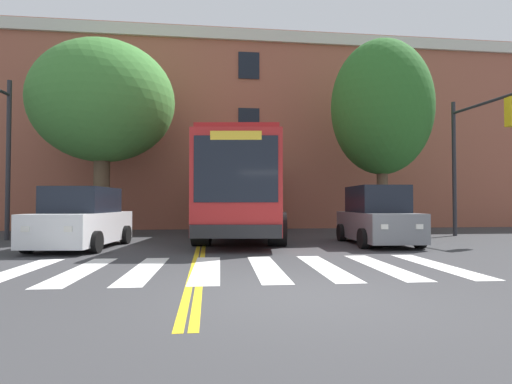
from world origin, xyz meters
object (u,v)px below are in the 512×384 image
(city_bus, at_px, (243,189))
(traffic_light_near_corner, at_px, (476,142))
(car_grey_far_lane, at_px, (377,218))
(street_tree_curbside_large, at_px, (382,108))
(car_white_near_lane, at_px, (82,220))
(street_tree_curbside_small, at_px, (103,103))

(city_bus, relative_size, traffic_light_near_corner, 1.94)
(car_grey_far_lane, distance_m, street_tree_curbside_large, 6.37)
(car_white_near_lane, xyz_separation_m, car_grey_far_lane, (9.19, -0.02, 0.03))
(city_bus, bearing_deg, car_white_near_lane, -147.41)
(traffic_light_near_corner, bearing_deg, car_grey_far_lane, -160.59)
(street_tree_curbside_large, height_order, street_tree_curbside_small, street_tree_curbside_large)
(traffic_light_near_corner, bearing_deg, street_tree_curbside_large, 140.30)
(city_bus, relative_size, street_tree_curbside_large, 1.28)
(car_grey_far_lane, xyz_separation_m, street_tree_curbside_small, (-9.85, 4.75, 4.66))
(street_tree_curbside_small, bearing_deg, city_bus, -14.17)
(city_bus, distance_m, street_tree_curbside_large, 7.05)
(traffic_light_near_corner, xyz_separation_m, street_tree_curbside_small, (-14.57, 3.09, 1.85))
(city_bus, xyz_separation_m, car_grey_far_lane, (4.08, -3.29, -1.04))
(car_grey_far_lane, bearing_deg, street_tree_curbside_large, 63.40)
(traffic_light_near_corner, relative_size, street_tree_curbside_large, 0.66)
(street_tree_curbside_large, bearing_deg, traffic_light_near_corner, -39.70)
(city_bus, height_order, street_tree_curbside_small, street_tree_curbside_small)
(city_bus, bearing_deg, street_tree_curbside_large, 6.12)
(street_tree_curbside_large, relative_size, street_tree_curbside_small, 1.02)
(car_grey_far_lane, relative_size, street_tree_curbside_small, 0.47)
(city_bus, bearing_deg, street_tree_curbside_small, 165.83)
(traffic_light_near_corner, relative_size, street_tree_curbside_small, 0.67)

